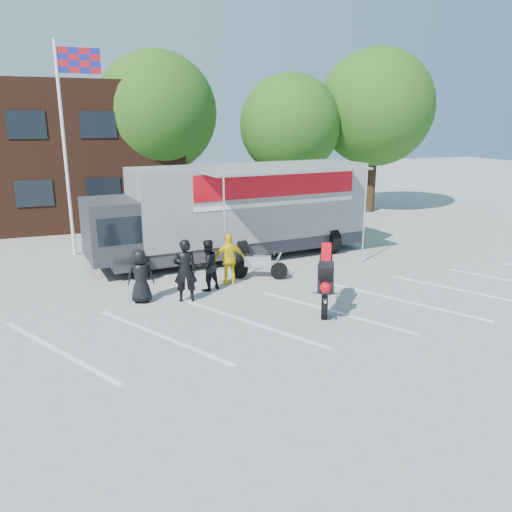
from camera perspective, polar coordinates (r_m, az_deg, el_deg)
ground at (r=13.32m, az=10.04°, el=-7.82°), size 100.00×100.00×0.00m
parking_bay_lines at (r=14.12m, az=8.02°, el=-6.35°), size 18.09×13.33×0.01m
flagpole at (r=20.55m, az=-20.55°, el=13.96°), size 1.61×0.12×8.00m
tree_left at (r=26.90m, az=-11.30°, el=15.76°), size 6.12×6.12×8.64m
tree_mid at (r=27.94m, az=3.91°, el=14.69°), size 5.44×5.44×7.68m
tree_right at (r=29.90m, az=13.52°, el=16.14°), size 6.46×6.46×9.12m
transporter_truck at (r=19.61m, az=-1.84°, el=-0.08°), size 11.66×6.56×3.54m
parked_motorcycle at (r=16.89m, az=0.37°, el=-2.60°), size 2.05×1.44×1.03m
stunt_bike_rider at (r=14.37m, az=7.75°, el=-5.97°), size 1.61×2.04×2.17m
spectator_leather_a at (r=14.87m, az=-13.04°, el=-2.25°), size 0.84×0.60×1.59m
spectator_leather_b at (r=14.70m, az=-8.10°, el=-1.65°), size 0.75×0.56×1.88m
spectator_leather_c at (r=15.62m, az=-5.59°, el=-1.05°), size 0.97×0.88×1.61m
spectator_hivis at (r=16.10m, az=-3.04°, el=-0.36°), size 1.03×0.51×1.70m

